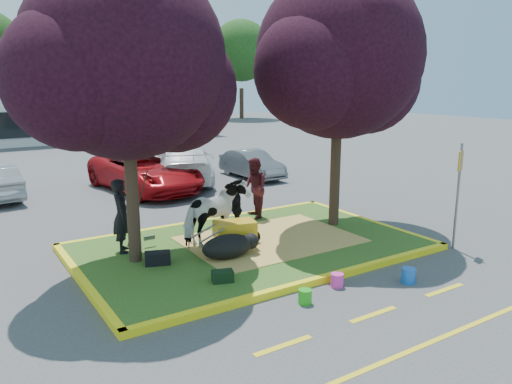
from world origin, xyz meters
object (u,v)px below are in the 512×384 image
calf (227,246)px  sign_post (459,184)px  handler (121,216)px  bucket_pink (337,280)px  bucket_green (305,297)px  bucket_blue (409,276)px  wheelbarrow (235,230)px  cow (216,213)px

calf → sign_post: (5.27, -2.13, 1.23)m
calf → handler: handler is taller
bucket_pink → sign_post: bearing=2.9°
calf → bucket_pink: bearing=-40.5°
bucket_green → bucket_pink: (1.03, 0.26, 0.00)m
bucket_pink → bucket_blue: (1.39, -0.65, 0.02)m
handler → sign_post: (7.13, -3.85, 0.62)m
wheelbarrow → bucket_pink: 2.99m
handler → bucket_blue: 6.57m
cow → handler: (-2.16, 0.65, 0.10)m
handler → cow: bearing=-90.8°
handler → bucket_blue: (4.51, -4.70, -0.87)m
calf → handler: size_ratio=0.71×
cow → bucket_pink: (0.96, -3.41, -0.78)m
handler → wheelbarrow: 2.70m
bucket_green → bucket_blue: 2.46m
handler → bucket_green: 4.88m
wheelbarrow → bucket_blue: 4.13m
sign_post → bucket_pink: (-4.02, -0.20, -1.51)m
sign_post → bucket_pink: bearing=161.0°
wheelbarrow → calf: bearing=-121.8°
handler → wheelbarrow: handler is taller
sign_post → bucket_blue: sign_post is taller
cow → sign_post: size_ratio=0.69×
sign_post → calf: bearing=136.0°
wheelbarrow → sign_post: (4.76, -2.65, 1.05)m
cow → bucket_green: cow is taller
cow → sign_post: (4.98, -3.21, 0.73)m
cow → bucket_pink: 3.63m
wheelbarrow → bucket_green: (-0.30, -3.12, -0.47)m
bucket_blue → bucket_pink: bearing=155.1°
cow → sign_post: 5.97m
bucket_blue → wheelbarrow: bearing=121.3°
handler → sign_post: sign_post is taller
bucket_blue → handler: bearing=133.8°
calf → bucket_blue: bearing=-27.1°
wheelbarrow → bucket_blue: (2.13, -3.50, -0.45)m
cow → bucket_green: bearing=159.3°
cow → wheelbarrow: size_ratio=1.04×
bucket_pink → wheelbarrow: bearing=104.5°
handler → bucket_pink: 5.19m
wheelbarrow → sign_post: 5.55m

